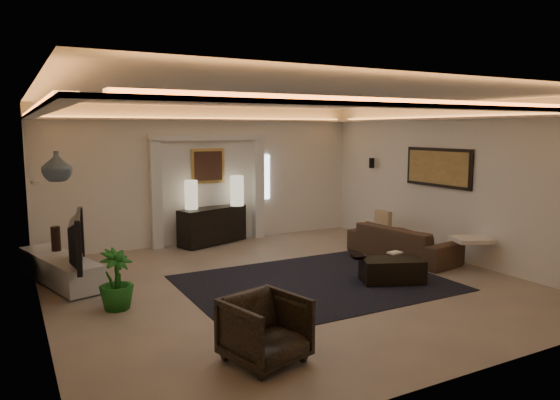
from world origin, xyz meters
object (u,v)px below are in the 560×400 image
sofa (402,242)px  coffee_table (392,270)px  console (212,225)px  armchair (265,330)px

sofa → coffee_table: sofa is taller
console → armchair: (-1.53, -5.55, -0.05)m
sofa → armchair: 5.02m
sofa → coffee_table: (-1.21, -1.11, -0.11)m
coffee_table → armchair: armchair is taller
sofa → armchair: size_ratio=2.76×
sofa → console: bearing=34.5°
console → armchair: 5.75m
console → coffee_table: 4.27m
console → coffee_table: size_ratio=1.60×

